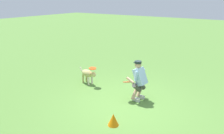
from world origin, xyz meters
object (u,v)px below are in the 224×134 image
object	(u,v)px
dog	(88,74)
frisbee_held	(127,82)
frisbee_flying	(93,68)
person	(139,80)
training_cone	(113,120)

from	to	relation	value
dog	frisbee_held	xyz separation A→B (m)	(-1.92, 0.36, 0.22)
frisbee_flying	frisbee_held	size ratio (longest dim) A/B	1.10
person	frisbee_flying	distance (m)	1.97
dog	training_cone	distance (m)	3.07
training_cone	frisbee_flying	bearing A→B (deg)	-40.13
person	training_cone	size ratio (longest dim) A/B	3.96
person	training_cone	world-z (taller)	person
training_cone	frisbee_held	bearing A→B (deg)	-71.62
dog	frisbee_flying	xyz separation A→B (m)	(-0.28, 0.06, 0.30)
frisbee_flying	person	bearing A→B (deg)	177.15
dog	training_cone	world-z (taller)	dog
frisbee_flying	training_cone	xyz separation A→B (m)	(-2.14, 1.81, -0.52)
dog	frisbee_flying	size ratio (longest dim) A/B	3.55
dog	frisbee_held	bearing A→B (deg)	0.49
person	dog	world-z (taller)	person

